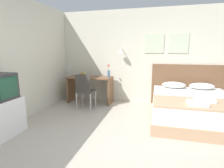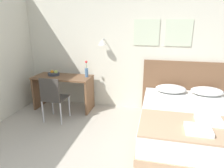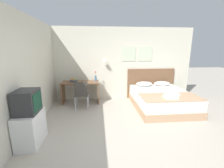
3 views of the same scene
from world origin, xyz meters
name	(u,v)px [view 3 (image 3 of 3)]	position (x,y,z in m)	size (l,w,h in m)	color
ground_plane	(137,141)	(0.00, 0.00, 0.00)	(24.00, 24.00, 0.00)	#B2A899
wall_back	(119,64)	(0.01, 2.87, 1.33)	(5.54, 0.31, 2.65)	beige
wall_left	(3,82)	(-2.40, -0.08, 1.32)	(0.06, 5.84, 2.65)	beige
bed	(161,100)	(1.25, 1.75, 0.27)	(1.71, 2.06, 0.54)	tan
headboard	(151,83)	(1.25, 2.81, 0.57)	(1.83, 0.06, 1.14)	brown
pillow_left	(144,84)	(0.91, 2.54, 0.62)	(0.60, 0.39, 0.16)	white
pillow_right	(162,83)	(1.58, 2.54, 0.62)	(0.60, 0.39, 0.16)	white
throw_blanket	(171,97)	(1.25, 1.15, 0.55)	(1.66, 0.83, 0.02)	tan
folded_towel_near_foot	(172,94)	(1.36, 1.30, 0.59)	(0.35, 0.29, 0.06)	white
folded_towel_mid_bed	(171,97)	(1.17, 1.01, 0.59)	(0.33, 0.28, 0.06)	white
desk	(81,88)	(-1.41, 2.46, 0.54)	(1.27, 0.57, 0.76)	brown
desk_chair	(81,93)	(-1.32, 1.82, 0.54)	(0.42, 0.42, 0.91)	#3D3833
fruit_bowl	(74,81)	(-1.65, 2.51, 0.80)	(0.26, 0.26, 0.11)	#333842
flower_vase	(96,77)	(-0.88, 2.54, 0.89)	(0.07, 0.07, 0.36)	#4C7099
tv_stand	(31,128)	(-2.15, 0.12, 0.33)	(0.40, 0.66, 0.67)	white
television	(27,102)	(-2.15, 0.12, 0.89)	(0.39, 0.47, 0.46)	#2D2D30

